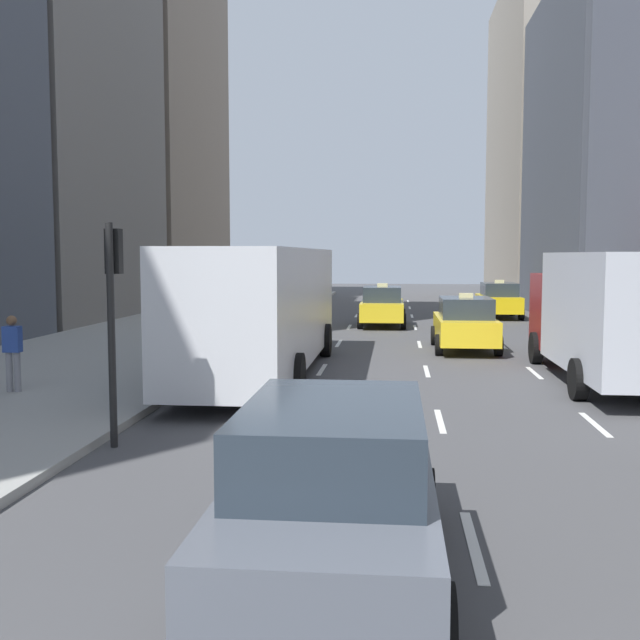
% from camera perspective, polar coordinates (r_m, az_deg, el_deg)
% --- Properties ---
extents(sidewalk_left, '(8.00, 66.00, 0.15)m').
position_cam_1_polar(sidewalk_left, '(28.42, -12.21, -1.22)').
color(sidewalk_left, '#9E9E99').
rests_on(sidewalk_left, ground).
extents(lane_markings, '(5.72, 56.00, 0.01)m').
position_cam_1_polar(lane_markings, '(23.10, 7.82, -2.74)').
color(lane_markings, white).
rests_on(lane_markings, ground).
extents(taxi_lead, '(2.02, 4.40, 1.87)m').
position_cam_1_polar(taxi_lead, '(37.73, 13.44, 1.50)').
color(taxi_lead, yellow).
rests_on(taxi_lead, ground).
extents(taxi_second, '(2.02, 4.40, 1.87)m').
position_cam_1_polar(taxi_second, '(32.47, 4.77, 1.07)').
color(taxi_second, yellow).
rests_on(taxi_second, ground).
extents(taxi_third, '(2.02, 4.40, 1.87)m').
position_cam_1_polar(taxi_third, '(24.58, 10.99, -0.26)').
color(taxi_third, yellow).
rests_on(taxi_third, ground).
extents(sedan_black_near, '(2.02, 4.88, 1.76)m').
position_cam_1_polar(sedan_black_near, '(7.21, 1.17, -12.78)').
color(sedan_black_near, '#565B66').
rests_on(sedan_black_near, ground).
extents(city_bus, '(2.80, 11.61, 3.25)m').
position_cam_1_polar(city_bus, '(19.32, -4.27, 1.10)').
color(city_bus, silver).
rests_on(city_bus, ground).
extents(box_truck, '(2.58, 8.40, 3.15)m').
position_cam_1_polar(box_truck, '(19.12, 21.06, 0.51)').
color(box_truck, maroon).
rests_on(box_truck, ground).
extents(pedestrian_far_walking, '(0.36, 0.22, 1.65)m').
position_cam_1_polar(pedestrian_far_walking, '(17.36, -22.38, -2.09)').
color(pedestrian_far_walking, gray).
rests_on(pedestrian_far_walking, sidewalk_left).
extents(traffic_light_pole, '(0.24, 0.42, 3.60)m').
position_cam_1_polar(traffic_light_pole, '(12.41, -15.51, 1.65)').
color(traffic_light_pole, black).
rests_on(traffic_light_pole, ground).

